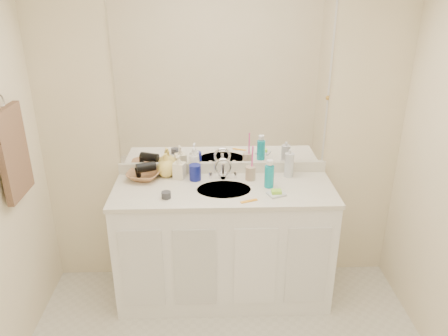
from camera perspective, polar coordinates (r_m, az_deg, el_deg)
wall_back at (r=3.12m, az=-0.19°, el=4.89°), size 2.60×0.02×2.40m
vanity_cabinet at (r=3.21m, az=-0.03°, el=-9.93°), size 1.50×0.55×0.85m
countertop at (r=2.99m, az=-0.03°, el=-2.87°), size 1.52×0.57×0.03m
backsplash at (r=3.21m, az=-0.18°, el=0.06°), size 1.52×0.03×0.08m
sink_basin at (r=2.98m, az=-0.02°, el=-2.99°), size 0.37×0.37×0.02m
faucet at (r=3.11m, az=-0.13°, el=-0.42°), size 0.02×0.02×0.11m
mirror at (r=3.02m, az=-0.20°, el=11.35°), size 1.48×0.01×1.20m
blue_mug at (r=3.09m, az=-3.79°, el=-0.58°), size 0.11×0.11×0.11m
tan_cup at (r=3.10m, az=3.48°, el=-0.66°), size 0.08×0.08×0.10m
toothbrush at (r=3.06m, az=3.71°, el=1.07°), size 0.01×0.04×0.22m
mouthwash_bottle at (r=2.99m, az=5.92°, el=-1.11°), size 0.08×0.08×0.15m
clear_pump_bottle at (r=3.17m, az=8.50°, el=0.40°), size 0.09×0.09×0.18m
soap_dish at (r=2.91m, az=6.83°, el=-3.40°), size 0.14×0.12×0.01m
green_soap at (r=2.90m, az=6.85°, el=-3.08°), size 0.07×0.05×0.02m
orange_comb at (r=2.82m, az=3.28°, el=-4.32°), size 0.12×0.06×0.00m
dark_jar at (r=2.87m, az=-7.56°, el=-3.51°), size 0.07×0.07×0.04m
soap_bottle_white at (r=3.15m, az=-3.94°, el=0.86°), size 0.09×0.09×0.21m
soap_bottle_cream at (r=3.12m, az=-5.88°, el=0.16°), size 0.10×0.10×0.17m
soap_bottle_yellow at (r=3.16m, az=-7.58°, el=0.40°), size 0.17×0.17×0.17m
wicker_basket at (r=3.16m, az=-10.43°, el=-0.91°), size 0.28×0.28×0.06m
hair_dryer at (r=3.14m, az=-10.14°, el=0.11°), size 0.15×0.11×0.07m
towel_ring at (r=2.78m, az=-27.25°, el=7.51°), size 0.01×0.11×0.11m
hand_towel at (r=2.86m, az=-25.80°, el=1.78°), size 0.04×0.32×0.55m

